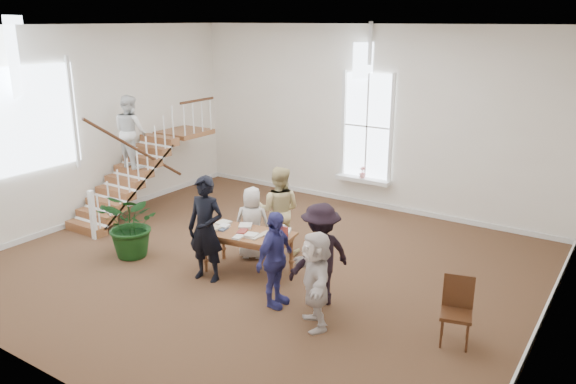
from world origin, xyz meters
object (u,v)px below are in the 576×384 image
Objects in this scene: library_table at (248,237)px; elderly_woman at (252,223)px; police_officer at (206,229)px; woman_cluster_b at (320,255)px; floor_plant at (133,224)px; woman_cluster_c at (316,280)px; side_chair at (457,306)px; woman_cluster_a at (275,260)px; person_yellow at (279,210)px.

elderly_woman is at bearing 111.19° from library_table.
police_officer is 1.28m from elderly_woman.
woman_cluster_b is 4.13m from floor_plant.
woman_cluster_c reaches higher than side_chair.
police_officer is 1.25× the size of woman_cluster_c.
woman_cluster_a reaches higher than library_table.
woman_cluster_b is (1.81, -1.43, -0.02)m from person_yellow.
woman_cluster_b is 1.29× the size of floor_plant.
elderly_woman is at bearing -165.80° from woman_cluster_c.
elderly_woman is 2.88m from woman_cluster_c.
library_table is at bearing 16.52° from floor_plant.
elderly_woman is at bearing 77.33° from police_officer.
library_table is 0.69m from elderly_woman.
person_yellow reaches higher than floor_plant.
woman_cluster_c is 1.14× the size of floor_plant.
woman_cluster_b is (2.11, -0.93, 0.16)m from elderly_woman.
woman_cluster_a is at bearing 176.58° from side_chair.
person_yellow is 2.97m from woman_cluster_c.
police_officer is at bearing 170.87° from side_chair.
library_table is 1.41m from woman_cluster_a.
police_officer is at bearing 55.99° from person_yellow.
woman_cluster_a is at bearing -144.97° from woman_cluster_c.
woman_cluster_c is (0.90, -0.20, -0.04)m from woman_cluster_a.
floor_plant is at bearing 6.40° from elderly_woman.
person_yellow is (-0.04, 1.09, 0.20)m from library_table.
police_officer reaches higher than woman_cluster_c.
police_officer is 2.23m from woman_cluster_b.
police_officer is at bearing 59.06° from elderly_woman.
police_officer is at bearing 1.21° from floor_plant.
library_table is 0.99× the size of person_yellow.
side_chair is (4.03, -0.22, -0.13)m from library_table.
woman_cluster_a is at bearing -42.75° from library_table.
elderly_woman is at bearing -90.19° from woman_cluster_b.
woman_cluster_b reaches higher than floor_plant.
woman_cluster_b is 2.28m from side_chair.
elderly_woman is 0.82× the size of woman_cluster_b.
woman_cluster_b is (1.77, -0.34, 0.18)m from library_table.
library_table is 2.45m from floor_plant.
police_officer is 1.08× the size of person_yellow.
side_chair is (4.47, 0.44, -0.40)m from police_officer.
elderly_woman is 0.93× the size of woman_cluster_c.
side_chair is at bearing -11.77° from library_table.
library_table is at bearing 47.95° from police_officer.
elderly_woman reaches higher than floor_plant.
person_yellow reaches higher than woman_cluster_c.
woman_cluster_a is at bearing -29.40° from woman_cluster_b.
elderly_woman reaches higher than library_table.
side_chair is (4.37, -0.81, -0.16)m from elderly_woman.
woman_cluster_a is (1.17, -0.79, 0.12)m from library_table.
library_table is 1.15× the size of woman_cluster_c.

